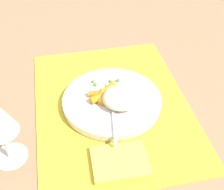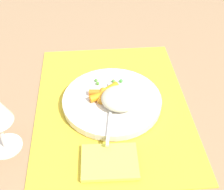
{
  "view_description": "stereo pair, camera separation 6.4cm",
  "coord_description": "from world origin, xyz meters",
  "px_view_note": "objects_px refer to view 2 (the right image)",
  "views": [
    {
      "loc": [
        -0.51,
        0.11,
        0.5
      ],
      "look_at": [
        0.0,
        0.0,
        0.03
      ],
      "focal_mm": 48.42,
      "sensor_mm": 36.0,
      "label": 1
    },
    {
      "loc": [
        -0.52,
        0.04,
        0.5
      ],
      "look_at": [
        0.0,
        0.0,
        0.03
      ],
      "focal_mm": 48.42,
      "sensor_mm": 36.0,
      "label": 2
    }
  ],
  "objects_px": {
    "fork": "(111,105)",
    "plate": "(112,101)",
    "rice_mound": "(121,98)",
    "carrot_portion": "(104,93)",
    "napkin": "(110,162)"
  },
  "relations": [
    {
      "from": "plate",
      "to": "rice_mound",
      "type": "relative_size",
      "value": 2.61
    },
    {
      "from": "fork",
      "to": "plate",
      "type": "bearing_deg",
      "value": -8.61
    },
    {
      "from": "napkin",
      "to": "carrot_portion",
      "type": "bearing_deg",
      "value": -0.48
    },
    {
      "from": "plate",
      "to": "rice_mound",
      "type": "height_order",
      "value": "rice_mound"
    },
    {
      "from": "carrot_portion",
      "to": "fork",
      "type": "height_order",
      "value": "carrot_portion"
    },
    {
      "from": "plate",
      "to": "napkin",
      "type": "bearing_deg",
      "value": 173.72
    },
    {
      "from": "rice_mound",
      "to": "carrot_portion",
      "type": "xyz_separation_m",
      "value": [
        0.03,
        0.04,
        -0.01
      ]
    },
    {
      "from": "plate",
      "to": "fork",
      "type": "bearing_deg",
      "value": 171.39
    },
    {
      "from": "carrot_portion",
      "to": "napkin",
      "type": "height_order",
      "value": "carrot_portion"
    },
    {
      "from": "plate",
      "to": "fork",
      "type": "height_order",
      "value": "fork"
    },
    {
      "from": "carrot_portion",
      "to": "fork",
      "type": "distance_m",
      "value": 0.04
    },
    {
      "from": "carrot_portion",
      "to": "fork",
      "type": "xyz_separation_m",
      "value": [
        -0.04,
        -0.01,
        -0.0
      ]
    },
    {
      "from": "plate",
      "to": "carrot_portion",
      "type": "height_order",
      "value": "carrot_portion"
    },
    {
      "from": "carrot_portion",
      "to": "napkin",
      "type": "relative_size",
      "value": 0.67
    },
    {
      "from": "plate",
      "to": "rice_mound",
      "type": "xyz_separation_m",
      "value": [
        -0.02,
        -0.02,
        0.03
      ]
    }
  ]
}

